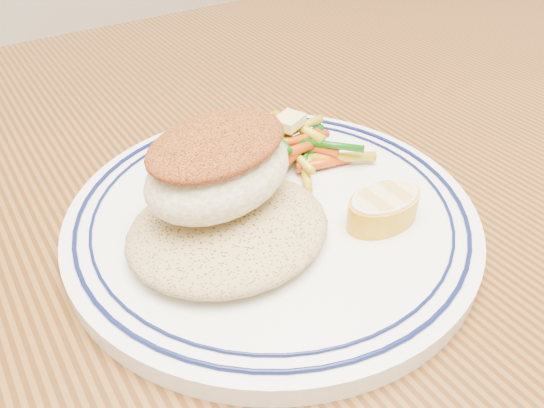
% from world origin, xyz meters
% --- Properties ---
extents(dining_table, '(1.50, 0.90, 0.75)m').
position_xyz_m(dining_table, '(0.00, 0.00, 0.65)').
color(dining_table, '#46270E').
rests_on(dining_table, ground).
extents(plate, '(0.29, 0.29, 0.02)m').
position_xyz_m(plate, '(0.02, -0.03, 0.76)').
color(plate, white).
rests_on(plate, dining_table).
extents(rice_pilaf, '(0.14, 0.12, 0.03)m').
position_xyz_m(rice_pilaf, '(-0.02, -0.04, 0.78)').
color(rice_pilaf, '#A48852').
rests_on(rice_pilaf, plate).
extents(fish_fillet, '(0.12, 0.10, 0.05)m').
position_xyz_m(fish_fillet, '(-0.01, -0.02, 0.81)').
color(fish_fillet, '#F3EAC9').
rests_on(fish_fillet, rice_pilaf).
extents(vegetable_pile, '(0.11, 0.10, 0.03)m').
position_xyz_m(vegetable_pile, '(0.07, 0.02, 0.78)').
color(vegetable_pile, '#0D4C09').
rests_on(vegetable_pile, plate).
extents(butter_pat, '(0.03, 0.03, 0.01)m').
position_xyz_m(butter_pat, '(0.07, 0.02, 0.80)').
color(butter_pat, '#F0D675').
rests_on(butter_pat, vegetable_pile).
extents(lemon_wedge, '(0.06, 0.05, 0.02)m').
position_xyz_m(lemon_wedge, '(0.08, -0.08, 0.78)').
color(lemon_wedge, gold).
rests_on(lemon_wedge, plate).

